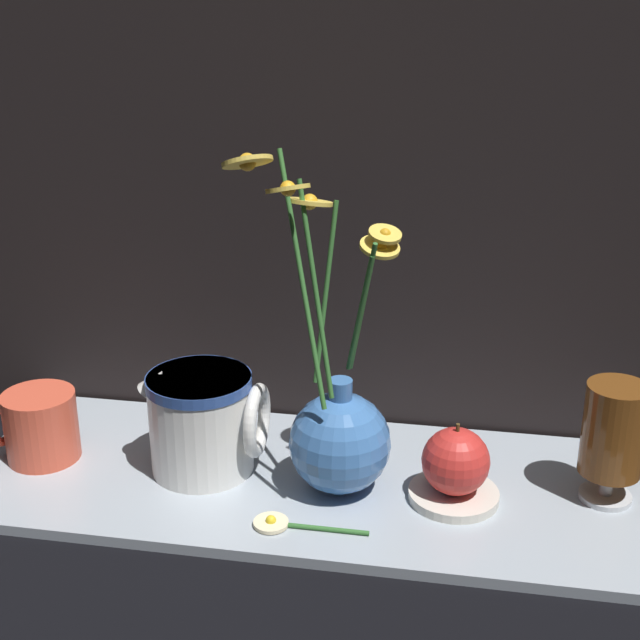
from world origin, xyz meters
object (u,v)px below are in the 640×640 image
Objects in this scene: vase_with_flowers at (339,432)px; orange_fruit at (456,461)px; ceramic_pitcher at (203,418)px; yellow_mug at (39,426)px; tea_glass at (614,433)px.

vase_with_flowers is 4.70× the size of orange_fruit.
ceramic_pitcher is 1.76× the size of orange_fruit.
ceramic_pitcher is (-0.15, 0.01, -0.01)m from vase_with_flowers.
vase_with_flowers is at bearing -0.95° from yellow_mug.
tea_glass reaches higher than ceramic_pitcher.
orange_fruit is at bearing -0.87° from yellow_mug.
vase_with_flowers is 0.15m from ceramic_pitcher.
orange_fruit is (0.47, -0.01, 0.01)m from yellow_mug.
orange_fruit reaches higher than yellow_mug.
ceramic_pitcher is 0.28m from orange_fruit.
yellow_mug is 0.66× the size of ceramic_pitcher.
ceramic_pitcher is at bearing 174.90° from vase_with_flowers.
ceramic_pitcher is 0.44m from tea_glass.
yellow_mug is 0.19m from ceramic_pitcher.
vase_with_flowers is at bearing -5.10° from ceramic_pitcher.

